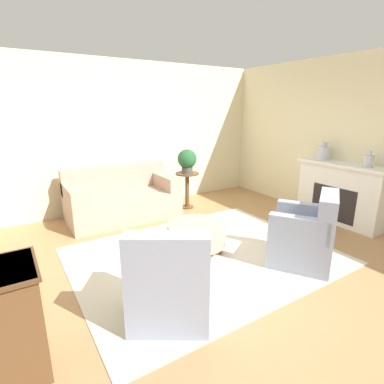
% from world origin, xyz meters
% --- Properties ---
extents(ground_plane, '(16.00, 16.00, 0.00)m').
position_xyz_m(ground_plane, '(0.00, 0.00, 0.00)').
color(ground_plane, '#AD7F51').
extents(wall_back, '(9.22, 0.12, 2.80)m').
position_xyz_m(wall_back, '(0.00, 2.67, 1.40)').
color(wall_back, beige).
rests_on(wall_back, ground_plane).
extents(wall_right, '(0.12, 9.76, 2.80)m').
position_xyz_m(wall_right, '(2.94, 0.00, 1.40)').
color(wall_right, beige).
rests_on(wall_right, ground_plane).
extents(rug, '(3.34, 2.60, 0.01)m').
position_xyz_m(rug, '(0.00, 0.00, 0.01)').
color(rug, beige).
rests_on(rug, ground_plane).
extents(couch, '(1.91, 0.93, 0.92)m').
position_xyz_m(couch, '(-0.40, 2.02, 0.34)').
color(couch, tan).
rests_on(couch, ground_plane).
extents(armchair_left, '(1.00, 1.00, 0.94)m').
position_xyz_m(armchair_left, '(-0.97, -0.83, 0.38)').
color(armchair_left, '#8E99B2').
rests_on(armchair_left, rug).
extents(armchair_right, '(1.00, 1.00, 0.94)m').
position_xyz_m(armchair_right, '(0.97, -0.83, 0.38)').
color(armchair_right, '#8E99B2').
rests_on(armchair_right, rug).
extents(ottoman_table, '(0.79, 0.79, 0.41)m').
position_xyz_m(ottoman_table, '(-0.02, 0.17, 0.27)').
color(ottoman_table, tan).
rests_on(ottoman_table, rug).
extents(side_table, '(0.46, 0.46, 0.71)m').
position_xyz_m(side_table, '(0.88, 1.88, 0.47)').
color(side_table, brown).
rests_on(side_table, ground_plane).
extents(fireplace, '(0.44, 1.54, 1.05)m').
position_xyz_m(fireplace, '(2.69, -0.19, 0.55)').
color(fireplace, white).
rests_on(fireplace, ground_plane).
extents(vase_mantel_near, '(0.21, 0.21, 0.32)m').
position_xyz_m(vase_mantel_near, '(2.68, 0.21, 1.17)').
color(vase_mantel_near, silver).
rests_on(vase_mantel_near, fireplace).
extents(vase_mantel_far, '(0.15, 0.15, 0.26)m').
position_xyz_m(vase_mantel_far, '(2.68, -0.58, 1.15)').
color(vase_mantel_far, silver).
rests_on(vase_mantel_far, fireplace).
extents(potted_plant_on_side_table, '(0.37, 0.37, 0.46)m').
position_xyz_m(potted_plant_on_side_table, '(0.88, 1.88, 0.97)').
color(potted_plant_on_side_table, '#4C4742').
rests_on(potted_plant_on_side_table, side_table).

